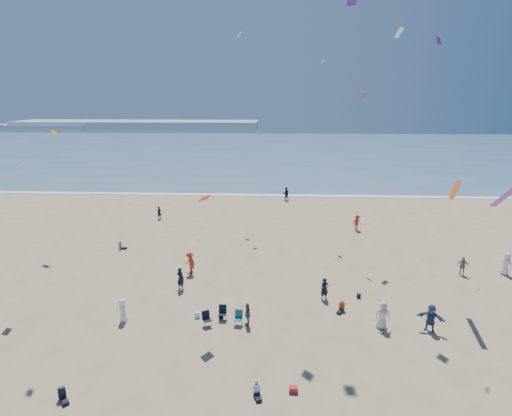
{
  "coord_description": "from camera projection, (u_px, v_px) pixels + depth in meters",
  "views": [
    {
      "loc": [
        3.0,
        -13.23,
        14.56
      ],
      "look_at": [
        2.0,
        8.0,
        8.53
      ],
      "focal_mm": 28.0,
      "sensor_mm": 36.0,
      "label": 1
    }
  ],
  "objects": [
    {
      "name": "cooler",
      "position": [
        293.0,
        389.0,
        20.25
      ],
      "size": [
        0.45,
        0.3,
        0.3
      ],
      "primitive_type": "cube",
      "color": "red",
      "rests_on": "ground"
    },
    {
      "name": "headland_near",
      "position": [
        47.0,
        126.0,
        179.64
      ],
      "size": [
        40.0,
        14.0,
        2.0
      ],
      "primitive_type": "cube",
      "color": "#7A8EA8",
      "rests_on": "ground"
    },
    {
      "name": "white_tote",
      "position": [
        197.0,
        315.0,
        27.06
      ],
      "size": [
        0.35,
        0.2,
        0.4
      ],
      "primitive_type": "cube",
      "color": "white",
      "rests_on": "ground"
    },
    {
      "name": "standing_flyers",
      "position": [
        314.0,
        274.0,
        31.57
      ],
      "size": [
        34.2,
        48.77,
        1.92
      ],
      "color": "gray",
      "rests_on": "ground"
    },
    {
      "name": "surf_line",
      "position": [
        254.0,
        195.0,
        60.06
      ],
      "size": [
        220.0,
        1.2,
        0.08
      ],
      "primitive_type": "cube",
      "color": "white",
      "rests_on": "ground"
    },
    {
      "name": "seated_group",
      "position": [
        216.0,
        342.0,
        23.69
      ],
      "size": [
        20.74,
        28.09,
        0.84
      ],
      "color": "silver",
      "rests_on": "ground"
    },
    {
      "name": "black_backpack",
      "position": [
        221.0,
        316.0,
        26.97
      ],
      "size": [
        0.3,
        0.22,
        0.38
      ],
      "primitive_type": "cube",
      "color": "black",
      "rests_on": "ground"
    },
    {
      "name": "chair_cluster",
      "position": [
        223.0,
        317.0,
        26.22
      ],
      "size": [
        2.75,
        1.52,
        1.0
      ],
      "color": "black",
      "rests_on": "ground"
    },
    {
      "name": "kites_aloft",
      "position": [
        372.0,
        100.0,
        24.97
      ],
      "size": [
        45.55,
        45.01,
        24.25
      ],
      "color": "#E91D5B",
      "rests_on": "ground"
    },
    {
      "name": "navy_bag",
      "position": [
        359.0,
        296.0,
        29.65
      ],
      "size": [
        0.28,
        0.18,
        0.34
      ],
      "primitive_type": "cube",
      "color": "black",
      "rests_on": "ground"
    },
    {
      "name": "headland_far",
      "position": [
        137.0,
        124.0,
        182.47
      ],
      "size": [
        110.0,
        20.0,
        3.2
      ],
      "primitive_type": "cube",
      "color": "#7A8EA8",
      "rests_on": "ground"
    },
    {
      "name": "ocean",
      "position": [
        264.0,
        151.0,
        108.11
      ],
      "size": [
        220.0,
        100.0,
        0.06
      ],
      "primitive_type": "cube",
      "color": "#476B84",
      "rests_on": "ground"
    }
  ]
}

